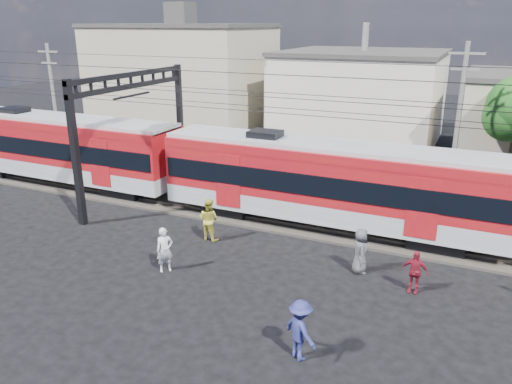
% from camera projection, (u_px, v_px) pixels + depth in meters
% --- Properties ---
extents(ground, '(120.00, 120.00, 0.00)m').
position_uv_depth(ground, '(232.00, 303.00, 17.60)').
color(ground, black).
rests_on(ground, ground).
extents(track_bed, '(70.00, 3.40, 0.12)m').
position_uv_depth(track_bed, '(306.00, 223.00, 24.46)').
color(track_bed, '#2D2823').
rests_on(track_bed, ground).
extents(rail_near, '(70.00, 0.12, 0.12)m').
position_uv_depth(rail_near, '(301.00, 226.00, 23.78)').
color(rail_near, '#59544C').
rests_on(rail_near, track_bed).
extents(rail_far, '(70.00, 0.12, 0.12)m').
position_uv_depth(rail_far, '(311.00, 216.00, 25.07)').
color(rail_far, '#59544C').
rests_on(rail_far, track_bed).
extents(commuter_train, '(50.30, 3.08, 4.17)m').
position_uv_depth(commuter_train, '(332.00, 181.00, 23.24)').
color(commuter_train, black).
rests_on(commuter_train, ground).
extents(catenary, '(70.00, 9.30, 7.52)m').
position_uv_depth(catenary, '(154.00, 108.00, 26.23)').
color(catenary, black).
rests_on(catenary, ground).
extents(building_west, '(14.28, 10.20, 9.30)m').
position_uv_depth(building_west, '(183.00, 80.00, 43.44)').
color(building_west, tan).
rests_on(building_west, ground).
extents(building_midwest, '(12.24, 12.24, 7.30)m').
position_uv_depth(building_midwest, '(361.00, 97.00, 40.44)').
color(building_midwest, beige).
rests_on(building_midwest, ground).
extents(utility_pole_mid, '(1.80, 0.24, 8.50)m').
position_uv_depth(utility_pole_mid, '(458.00, 118.00, 26.68)').
color(utility_pole_mid, slate).
rests_on(utility_pole_mid, ground).
extents(utility_pole_west, '(1.80, 0.24, 8.00)m').
position_uv_depth(utility_pole_west, '(53.00, 95.00, 36.93)').
color(utility_pole_west, slate).
rests_on(utility_pole_west, ground).
extents(pedestrian_a, '(0.77, 0.78, 1.82)m').
position_uv_depth(pedestrian_a, '(165.00, 250.00, 19.64)').
color(pedestrian_a, silver).
rests_on(pedestrian_a, ground).
extents(pedestrian_b, '(1.00, 0.81, 1.96)m').
position_uv_depth(pedestrian_b, '(209.00, 219.00, 22.49)').
color(pedestrian_b, gold).
rests_on(pedestrian_b, ground).
extents(pedestrian_c, '(1.42, 1.24, 1.90)m').
position_uv_depth(pedestrian_c, '(300.00, 330.00, 14.45)').
color(pedestrian_c, navy).
rests_on(pedestrian_c, ground).
extents(pedestrian_d, '(1.00, 0.48, 1.66)m').
position_uv_depth(pedestrian_d, '(414.00, 272.00, 18.10)').
color(pedestrian_d, maroon).
rests_on(pedestrian_d, ground).
extents(pedestrian_e, '(0.89, 1.06, 1.84)m').
position_uv_depth(pedestrian_e, '(360.00, 251.00, 19.52)').
color(pedestrian_e, '#4A4A4E').
rests_on(pedestrian_e, ground).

